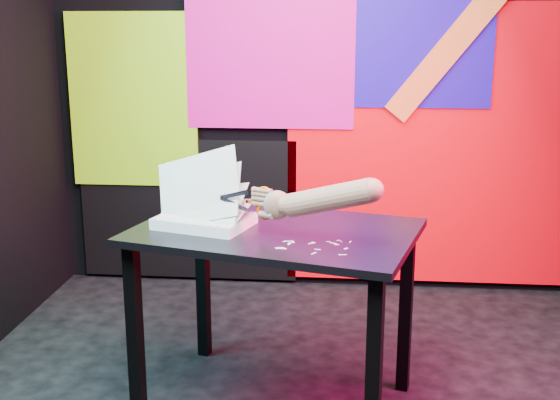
# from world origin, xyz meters

# --- Properties ---
(room) EXTENTS (3.01, 3.01, 2.71)m
(room) POSITION_xyz_m (0.00, 0.00, 1.35)
(room) COLOR black
(room) RESTS_ON ground
(backdrop) EXTENTS (2.88, 0.05, 2.08)m
(backdrop) POSITION_xyz_m (0.06, 1.46, 0.96)
(backdrop) COLOR #E9000B
(backdrop) RESTS_ON ground
(work_table) EXTENTS (1.21, 0.96, 0.75)m
(work_table) POSITION_xyz_m (-0.08, 0.09, 0.64)
(work_table) COLOR black
(work_table) RESTS_ON ground
(printout_stack) EXTENTS (0.42, 0.35, 0.34)m
(printout_stack) POSITION_xyz_m (-0.37, 0.10, 0.78)
(printout_stack) COLOR white
(printout_stack) RESTS_ON work_table
(scissors) EXTENTS (0.22, 0.10, 0.13)m
(scissors) POSITION_xyz_m (-0.13, 0.01, 0.87)
(scissors) COLOR #9399B4
(scissors) RESTS_ON printout_stack
(hand_forearm) EXTENTS (0.48, 0.23, 0.20)m
(hand_forearm) POSITION_xyz_m (0.10, -0.09, 0.92)
(hand_forearm) COLOR brown
(hand_forearm) RESTS_ON work_table
(paper_clippings) EXTENTS (0.27, 0.18, 0.00)m
(paper_clippings) POSITION_xyz_m (0.06, -0.12, 0.75)
(paper_clippings) COLOR silver
(paper_clippings) RESTS_ON work_table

